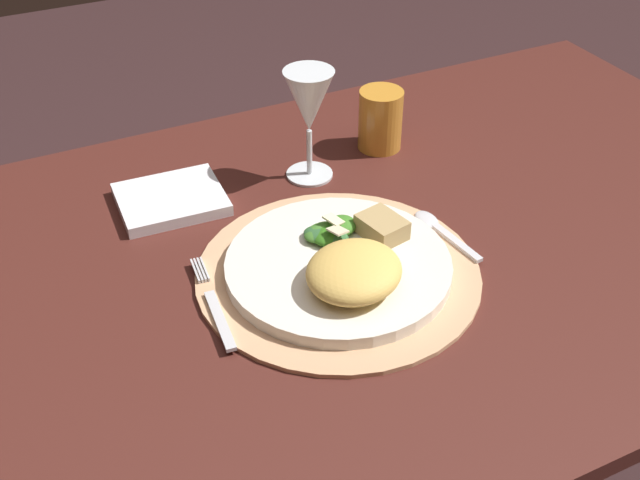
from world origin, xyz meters
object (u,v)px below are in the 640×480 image
(fork, at_px, (214,306))
(amber_tumbler, at_px, (380,120))
(spoon, at_px, (436,226))
(napkin, at_px, (171,199))
(wine_glass, at_px, (309,105))
(dining_table, at_px, (350,341))
(dinner_plate, at_px, (338,266))

(fork, height_order, amber_tumbler, amber_tumbler)
(spoon, distance_m, amber_tumbler, 0.23)
(spoon, height_order, amber_tumbler, amber_tumbler)
(fork, bearing_deg, amber_tumbler, 34.77)
(napkin, distance_m, wine_glass, 0.23)
(spoon, bearing_deg, wine_glass, 114.03)
(wine_glass, bearing_deg, dining_table, -97.84)
(dinner_plate, height_order, amber_tumbler, amber_tumbler)
(wine_glass, height_order, amber_tumbler, wine_glass)
(wine_glass, bearing_deg, napkin, 175.60)
(spoon, bearing_deg, fork, -176.06)
(napkin, bearing_deg, dining_table, -47.56)
(napkin, bearing_deg, fork, -95.60)
(dining_table, xyz_separation_m, wine_glass, (0.02, 0.18, 0.28))
(napkin, bearing_deg, spoon, -36.29)
(fork, distance_m, napkin, 0.24)
(napkin, xyz_separation_m, amber_tumbler, (0.33, 0.01, 0.04))
(dining_table, relative_size, wine_glass, 8.43)
(dining_table, distance_m, spoon, 0.21)
(spoon, xyz_separation_m, amber_tumbler, (0.04, 0.23, 0.04))
(dinner_plate, distance_m, amber_tumbler, 0.32)
(dining_table, distance_m, wine_glass, 0.33)
(dinner_plate, relative_size, napkin, 1.95)
(dinner_plate, relative_size, spoon, 2.14)
(amber_tumbler, bearing_deg, spoon, -100.77)
(fork, bearing_deg, dining_table, 11.41)
(napkin, bearing_deg, amber_tumbler, 2.17)
(dinner_plate, bearing_deg, wine_glass, 73.09)
(dining_table, relative_size, spoon, 10.67)
(dinner_plate, bearing_deg, dining_table, 45.17)
(dinner_plate, relative_size, wine_glass, 1.69)
(napkin, height_order, amber_tumbler, amber_tumbler)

